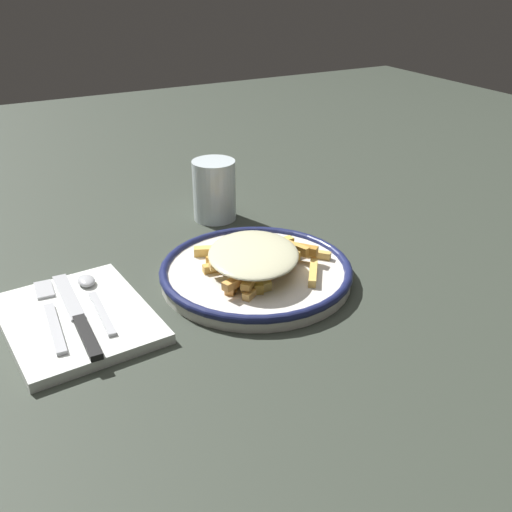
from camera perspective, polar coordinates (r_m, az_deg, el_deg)
The scene contains 8 objects.
ground_plane at distance 0.83m, azimuth 0.00°, elevation -2.31°, with size 2.60×2.60×0.00m, color #333A30.
plate at distance 0.82m, azimuth 0.00°, elevation -1.56°, with size 0.27×0.27×0.02m.
fries_heap at distance 0.80m, azimuth -0.05°, elevation -0.14°, with size 0.20×0.19×0.04m.
napkin at distance 0.76m, azimuth -16.85°, elevation -5.81°, with size 0.17×0.21×0.01m, color white.
fork at distance 0.76m, azimuth -19.12°, elevation -5.27°, with size 0.03×0.18×0.00m.
knife at distance 0.74m, azimuth -16.63°, elevation -5.90°, with size 0.02×0.21×0.01m.
spoon at distance 0.79m, azimuth -15.49°, elevation -3.44°, with size 0.02×0.15×0.01m.
water_glass at distance 1.00m, azimuth -4.03°, elevation 6.34°, with size 0.07×0.07×0.10m, color silver.
Camera 1 is at (-0.34, -0.63, 0.41)m, focal length 41.56 mm.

